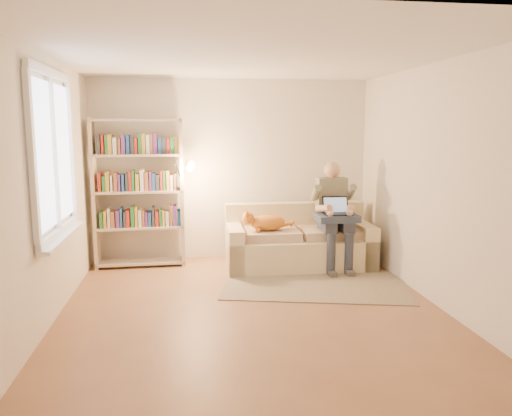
{
  "coord_description": "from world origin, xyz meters",
  "views": [
    {
      "loc": [
        -0.65,
        -5.02,
        1.9
      ],
      "look_at": [
        0.18,
        1.0,
        0.93
      ],
      "focal_mm": 35.0,
      "sensor_mm": 36.0,
      "label": 1
    }
  ],
  "objects": [
    {
      "name": "sofa",
      "position": [
        0.86,
        1.61,
        0.31
      ],
      "size": [
        2.01,
        0.92,
        0.85
      ],
      "rotation": [
        0.0,
        0.0,
        -0.01
      ],
      "color": "beige",
      "rests_on": "floor"
    },
    {
      "name": "rug",
      "position": [
        0.88,
        0.71,
        0.01
      ],
      "size": [
        2.45,
        1.77,
        0.01
      ],
      "primitive_type": "cube",
      "rotation": [
        0.0,
        0.0,
        -0.23
      ],
      "color": "gray",
      "rests_on": "floor"
    },
    {
      "name": "wall_left",
      "position": [
        -2.0,
        0.0,
        1.3
      ],
      "size": [
        0.02,
        4.5,
        2.6
      ],
      "primitive_type": "cube",
      "color": "silver",
      "rests_on": "floor"
    },
    {
      "name": "cat",
      "position": [
        0.37,
        1.49,
        0.65
      ],
      "size": [
        0.73,
        0.26,
        0.26
      ],
      "rotation": [
        0.0,
        0.0,
        -0.01
      ],
      "color": "#FF9A31",
      "rests_on": "sofa"
    },
    {
      "name": "wall_back",
      "position": [
        0.0,
        2.25,
        1.3
      ],
      "size": [
        4.0,
        0.02,
        2.6
      ],
      "primitive_type": "cube",
      "color": "silver",
      "rests_on": "floor"
    },
    {
      "name": "laptop",
      "position": [
        1.31,
        1.32,
        0.83
      ],
      "size": [
        0.35,
        0.29,
        0.3
      ],
      "rotation": [
        0.0,
        0.0,
        -0.01
      ],
      "color": "black",
      "rests_on": "blanket"
    },
    {
      "name": "bookshelf",
      "position": [
        -1.31,
        1.9,
        1.13
      ],
      "size": [
        1.35,
        0.37,
        2.04
      ],
      "rotation": [
        0.0,
        0.0,
        0.03
      ],
      "color": "#C9B498",
      "rests_on": "floor"
    },
    {
      "name": "wall_right",
      "position": [
        2.0,
        0.0,
        1.3
      ],
      "size": [
        0.02,
        4.5,
        2.6
      ],
      "primitive_type": "cube",
      "color": "silver",
      "rests_on": "floor"
    },
    {
      "name": "window",
      "position": [
        -1.95,
        0.2,
        1.38
      ],
      "size": [
        0.12,
        1.52,
        1.69
      ],
      "color": "white",
      "rests_on": "wall_left"
    },
    {
      "name": "floor",
      "position": [
        0.0,
        0.0,
        0.0
      ],
      "size": [
        4.5,
        4.5,
        0.0
      ],
      "primitive_type": "plane",
      "color": "brown",
      "rests_on": "ground"
    },
    {
      "name": "blanket",
      "position": [
        1.31,
        1.31,
        0.73
      ],
      "size": [
        0.55,
        0.45,
        0.09
      ],
      "primitive_type": "cube",
      "rotation": [
        0.0,
        0.0,
        -0.01
      ],
      "color": "#2D394E",
      "rests_on": "person"
    },
    {
      "name": "wall_front",
      "position": [
        0.0,
        -2.25,
        1.3
      ],
      "size": [
        4.0,
        0.02,
        2.6
      ],
      "primitive_type": "cube",
      "color": "silver",
      "rests_on": "floor"
    },
    {
      "name": "ceiling",
      "position": [
        0.0,
        0.0,
        2.6
      ],
      "size": [
        4.0,
        4.5,
        0.02
      ],
      "primitive_type": "cube",
      "color": "white",
      "rests_on": "wall_back"
    },
    {
      "name": "person",
      "position": [
        1.31,
        1.45,
        0.81
      ],
      "size": [
        0.41,
        0.65,
        1.45
      ],
      "rotation": [
        0.0,
        0.0,
        -0.01
      ],
      "color": "gray",
      "rests_on": "sofa"
    }
  ]
}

